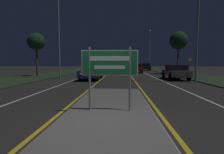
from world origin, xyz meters
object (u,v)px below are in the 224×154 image
at_px(streetlight_right_far, 150,46).
at_px(streetlight_left_near, 58,19).
at_px(warning_sign, 190,64).
at_px(highway_sign, 110,66).
at_px(streetlight_right_near, 198,6).
at_px(car_receding_0, 176,72).
at_px(car_approaching_0, 91,72).
at_px(car_receding_1, 136,68).
at_px(car_receding_3, 139,66).
at_px(car_receding_2, 145,67).

bearing_deg(streetlight_right_far, streetlight_left_near, -120.99).
bearing_deg(streetlight_left_near, warning_sign, 23.70).
relative_size(highway_sign, streetlight_right_far, 0.23).
bearing_deg(streetlight_right_near, car_receding_0, 106.81).
relative_size(car_receding_0, car_approaching_0, 0.93).
bearing_deg(car_receding_0, car_receding_1, 104.67).
bearing_deg(highway_sign, streetlight_right_near, 54.67).
relative_size(streetlight_right_far, car_receding_3, 1.95).
relative_size(car_receding_2, warning_sign, 1.97).
relative_size(car_receding_1, car_receding_3, 0.89).
height_order(streetlight_right_far, car_receding_3, streetlight_right_far).
relative_size(highway_sign, car_receding_1, 0.51).
xyz_separation_m(streetlight_left_near, car_receding_3, (11.64, 33.46, -5.38)).
height_order(highway_sign, streetlight_right_far, streetlight_right_far).
xyz_separation_m(streetlight_left_near, streetlight_right_far, (12.79, 21.29, -0.82)).
distance_m(streetlight_right_near, car_receding_3, 36.95).
bearing_deg(streetlight_right_far, streetlight_right_near, -89.99).
bearing_deg(car_approaching_0, streetlight_right_far, 67.32).
height_order(highway_sign, streetlight_right_near, streetlight_right_near).
distance_m(car_receding_0, car_receding_1, 11.79).
xyz_separation_m(highway_sign, streetlight_left_near, (-6.11, 12.49, 4.63)).
relative_size(streetlight_right_near, streetlight_right_far, 1.18).
bearing_deg(streetlight_left_near, car_receding_3, 70.83).
bearing_deg(streetlight_right_near, car_receding_1, 105.09).
distance_m(streetlight_left_near, car_receding_2, 25.13).
xyz_separation_m(highway_sign, streetlight_right_near, (6.68, 9.43, 4.75)).
xyz_separation_m(streetlight_right_near, car_approaching_0, (-9.27, 2.18, -5.53)).
relative_size(car_receding_1, warning_sign, 1.74).
relative_size(highway_sign, warning_sign, 0.89).
xyz_separation_m(highway_sign, car_receding_0, (5.85, 12.19, -0.77)).
bearing_deg(car_receding_3, streetlight_right_near, -88.19).
bearing_deg(highway_sign, car_approaching_0, 102.57).
distance_m(streetlight_left_near, car_receding_3, 35.84).
relative_size(streetlight_left_near, warning_sign, 3.83).
bearing_deg(car_receding_0, car_approaching_0, -176.02).
distance_m(streetlight_left_near, streetlight_right_near, 13.15).
distance_m(car_receding_1, car_approaching_0, 13.17).
height_order(car_receding_1, warning_sign, warning_sign).
bearing_deg(streetlight_left_near, highway_sign, -63.92).
bearing_deg(car_receding_2, car_receding_3, 91.51).
bearing_deg(streetlight_left_near, car_receding_0, -1.40).
relative_size(streetlight_right_far, car_receding_0, 2.02).
bearing_deg(car_receding_3, streetlight_left_near, -109.17).
distance_m(highway_sign, warning_sign, 22.01).
distance_m(car_receding_0, car_approaching_0, 8.45).
bearing_deg(car_receding_0, streetlight_right_far, 87.79).
bearing_deg(highway_sign, warning_sign, 62.82).
bearing_deg(streetlight_right_near, car_receding_2, 91.96).
bearing_deg(warning_sign, car_receding_2, 106.35).
relative_size(streetlight_right_near, car_receding_0, 2.38).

